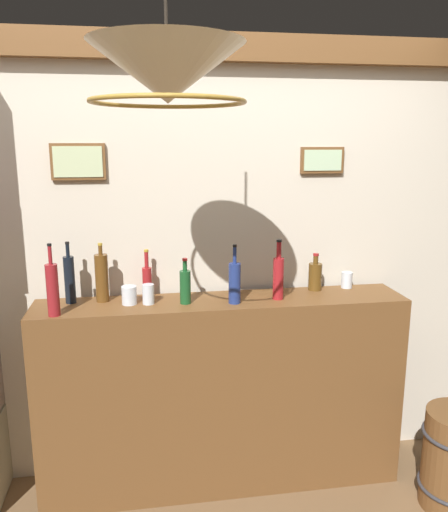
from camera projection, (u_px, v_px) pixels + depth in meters
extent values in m
cube|color=beige|center=(216.00, 263.00, 2.93)|extent=(3.27, 0.08, 2.45)
cube|color=brown|center=(217.00, 47.00, 2.62)|extent=(3.27, 0.10, 0.14)
cube|color=brown|center=(78.00, 162.00, 2.65)|extent=(0.28, 0.03, 0.19)
cube|color=#BBCC9A|center=(78.00, 162.00, 2.63)|extent=(0.25, 0.01, 0.16)
cube|color=brown|center=(322.00, 160.00, 2.85)|extent=(0.24, 0.03, 0.14)
cube|color=#B6D3A9|center=(323.00, 160.00, 2.83)|extent=(0.21, 0.01, 0.11)
cube|color=brown|center=(223.00, 394.00, 2.84)|extent=(1.97, 0.34, 1.08)
cylinder|color=maroon|center=(147.00, 282.00, 2.77)|extent=(0.05, 0.05, 0.16)
cylinder|color=maroon|center=(146.00, 260.00, 2.74)|extent=(0.02, 0.02, 0.09)
cylinder|color=#B7932D|center=(146.00, 251.00, 2.73)|extent=(0.02, 0.02, 0.01)
cylinder|color=navy|center=(235.00, 283.00, 2.65)|extent=(0.06, 0.06, 0.21)
cylinder|color=navy|center=(235.00, 255.00, 2.62)|extent=(0.02, 0.02, 0.09)
cylinder|color=black|center=(235.00, 246.00, 2.61)|extent=(0.02, 0.02, 0.01)
cylinder|color=maroon|center=(278.00, 279.00, 2.72)|extent=(0.06, 0.06, 0.22)
cylinder|color=maroon|center=(279.00, 250.00, 2.69)|extent=(0.03, 0.03, 0.09)
cylinder|color=black|center=(279.00, 241.00, 2.67)|extent=(0.03, 0.03, 0.01)
cylinder|color=black|center=(70.00, 280.00, 2.65)|extent=(0.05, 0.05, 0.25)
cylinder|color=black|center=(68.00, 250.00, 2.62)|extent=(0.02, 0.02, 0.07)
cylinder|color=black|center=(67.00, 243.00, 2.61)|extent=(0.02, 0.02, 0.01)
cylinder|color=brown|center=(102.00, 278.00, 2.68)|extent=(0.07, 0.07, 0.25)
cylinder|color=brown|center=(100.00, 250.00, 2.65)|extent=(0.02, 0.02, 0.05)
cylinder|color=#B7932D|center=(100.00, 244.00, 2.64)|extent=(0.02, 0.02, 0.01)
cylinder|color=#194F24|center=(185.00, 287.00, 2.65)|extent=(0.06, 0.06, 0.17)
cylinder|color=#194F24|center=(185.00, 266.00, 2.62)|extent=(0.02, 0.02, 0.05)
cylinder|color=maroon|center=(185.00, 259.00, 2.62)|extent=(0.03, 0.03, 0.01)
cylinder|color=maroon|center=(53.00, 290.00, 2.46)|extent=(0.06, 0.06, 0.25)
cylinder|color=maroon|center=(50.00, 255.00, 2.42)|extent=(0.02, 0.02, 0.09)
cylinder|color=black|center=(49.00, 245.00, 2.41)|extent=(0.02, 0.02, 0.01)
cylinder|color=brown|center=(315.00, 277.00, 2.89)|extent=(0.07, 0.07, 0.15)
cylinder|color=brown|center=(316.00, 260.00, 2.87)|extent=(0.03, 0.03, 0.05)
cylinder|color=maroon|center=(316.00, 255.00, 2.87)|extent=(0.03, 0.03, 0.01)
cylinder|color=silver|center=(347.00, 280.00, 2.94)|extent=(0.06, 0.06, 0.09)
cylinder|color=silver|center=(129.00, 295.00, 2.65)|extent=(0.08, 0.08, 0.09)
cylinder|color=silver|center=(148.00, 294.00, 2.65)|extent=(0.06, 0.06, 0.10)
cone|color=#EFE5C6|center=(167.00, 73.00, 1.78)|extent=(0.55, 0.55, 0.20)
torus|color=#AD8433|center=(168.00, 102.00, 1.80)|extent=(0.55, 0.55, 0.02)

